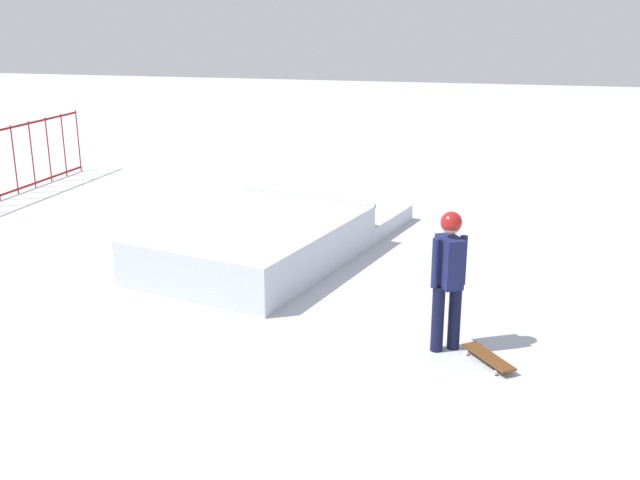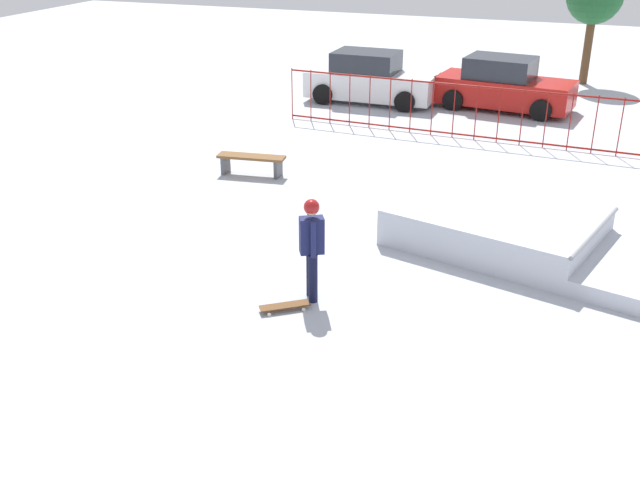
{
  "view_description": "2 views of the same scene",
  "coord_description": "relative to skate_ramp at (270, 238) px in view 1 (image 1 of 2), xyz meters",
  "views": [
    {
      "loc": [
        -10.38,
        -3.72,
        4.02
      ],
      "look_at": [
        -0.71,
        -1.56,
        0.9
      ],
      "focal_mm": 42.59,
      "sensor_mm": 36.0,
      "label": 1
    },
    {
      "loc": [
        1.92,
        -13.41,
        5.88
      ],
      "look_at": [
        -1.8,
        -3.24,
        1.0
      ],
      "focal_mm": 42.02,
      "sensor_mm": 36.0,
      "label": 2
    }
  ],
  "objects": [
    {
      "name": "ground_plane",
      "position": [
        -1.05,
        0.32,
        -0.32
      ],
      "size": [
        60.0,
        60.0,
        0.0
      ],
      "primitive_type": "plane",
      "color": "#B2B7C1"
    },
    {
      "name": "skater",
      "position": [
        -2.94,
        -3.05,
        0.69
      ],
      "size": [
        0.44,
        0.4,
        1.73
      ],
      "rotation": [
        0.0,
        0.0,
        3.65
      ],
      "color": "black",
      "rests_on": "ground"
    },
    {
      "name": "skate_ramp",
      "position": [
        0.0,
        0.0,
        0.0
      ],
      "size": [
        5.89,
        3.91,
        0.74
      ],
      "rotation": [
        0.0,
        0.0,
        -0.26
      ],
      "color": "silver",
      "rests_on": "ground"
    },
    {
      "name": "skateboard",
      "position": [
        -3.21,
        -3.57,
        -0.24
      ],
      "size": [
        0.76,
        0.64,
        0.09
      ],
      "rotation": [
        0.0,
        0.0,
        3.78
      ],
      "color": "#593314",
      "rests_on": "ground"
    }
  ]
}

